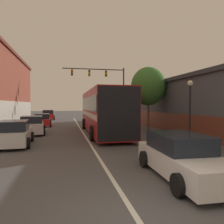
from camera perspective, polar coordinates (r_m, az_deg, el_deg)
The scene contains 12 objects.
ground_plane at distance 4.99m, azimuth 7.10°, elevation -26.58°, with size 160.00×160.00×0.00m, color #4C4C4F.
lane_center_line at distance 18.57m, azimuth -7.56°, elevation -5.42°, with size 0.14×40.44×0.01m.
building_right_storefront at distance 24.74m, azimuth 21.81°, elevation 2.04°, with size 10.16×28.81×4.70m.
bus at distance 18.10m, azimuth -2.38°, elevation 0.62°, with size 3.00×11.95×3.49m.
hatchback_foreground at distance 7.67m, azimuth 17.69°, elevation -11.10°, with size 2.00×4.43×1.40m.
parked_car_left_near at distance 25.24m, azimuth -17.75°, elevation -2.04°, with size 2.16×4.51×1.39m.
parked_car_left_mid at distance 18.82m, azimuth -20.16°, elevation -3.32°, with size 2.31×4.17×1.46m.
parked_car_left_far at distance 13.93m, azimuth -24.26°, elevation -5.20°, with size 2.15×4.09×1.46m.
parked_car_left_distant at distance 36.05m, azimuth -16.38°, elevation -0.77°, with size 2.24×4.42×1.52m.
traffic_signal_gantry at distance 29.18m, azimuth -1.88°, elevation 7.93°, with size 8.16×0.36×7.32m.
street_lamp at distance 13.65m, azimuth 19.68°, elevation 1.18°, with size 0.32×0.32×3.80m.
street_tree_near at distance 20.34m, azimuth 9.47°, elevation 6.64°, with size 3.19×2.87×5.81m.
Camera 1 is at (-1.45, -4.14, 2.39)m, focal length 35.00 mm.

